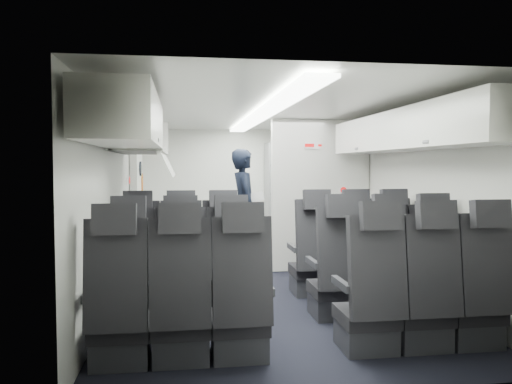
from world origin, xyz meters
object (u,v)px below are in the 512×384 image
object	(u,v)px
seat_row_mid	(283,280)
boarding_door	(137,202)
flight_attendant	(244,207)
seat_row_rear	(306,306)
galley_unit	(290,196)
seat_row_front	(268,262)
carry_on_bag	(142,137)

from	to	relation	value
seat_row_mid	boarding_door	size ratio (longest dim) A/B	1.79
boarding_door	flight_attendant	distance (m)	1.61
seat_row_rear	boarding_door	size ratio (longest dim) A/B	1.79
seat_row_mid	flight_attendant	bearing A→B (deg)	90.76
seat_row_rear	galley_unit	distance (m)	5.17
seat_row_mid	seat_row_rear	distance (m)	0.90
seat_row_front	seat_row_rear	xyz separation A→B (m)	(0.00, -1.80, 0.00)
galley_unit	carry_on_bag	xyz separation A→B (m)	(-2.35, -3.11, 0.87)
galley_unit	flight_attendant	size ratio (longest dim) A/B	1.09
seat_row_front	carry_on_bag	distance (m)	1.99
seat_row_rear	galley_unit	size ratio (longest dim) A/B	1.75
seat_row_front	boarding_door	xyz separation A→B (m)	(-1.64, 2.09, 0.55)
galley_unit	seat_row_rear	bearing A→B (deg)	-100.65
galley_unit	seat_row_front	bearing A→B (deg)	-106.28
boarding_door	carry_on_bag	size ratio (longest dim) A/B	4.81
galley_unit	boarding_door	size ratio (longest dim) A/B	1.02
seat_row_front	flight_attendant	bearing A→B (deg)	91.11
seat_row_front	boarding_door	world-z (taller)	boarding_door
boarding_door	flight_attendant	world-z (taller)	boarding_door
galley_unit	carry_on_bag	distance (m)	4.00
seat_row_rear	carry_on_bag	world-z (taller)	carry_on_bag
flight_attendant	carry_on_bag	size ratio (longest dim) A/B	4.53
seat_row_mid	galley_unit	bearing A→B (deg)	77.12
flight_attendant	carry_on_bag	xyz separation A→B (m)	(-1.36, -1.80, 0.94)
seat_row_rear	flight_attendant	xyz separation A→B (m)	(-0.04, 3.74, 0.47)
flight_attendant	boarding_door	bearing A→B (deg)	80.67
seat_row_mid	galley_unit	size ratio (longest dim) A/B	1.75
seat_row_front	galley_unit	world-z (taller)	galley_unit
galley_unit	boarding_door	world-z (taller)	galley_unit
galley_unit	flight_attendant	distance (m)	1.64
seat_row_front	carry_on_bag	bearing A→B (deg)	174.30
galley_unit	carry_on_bag	world-z (taller)	carry_on_bag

